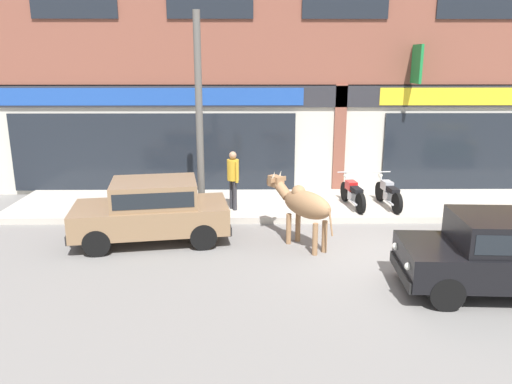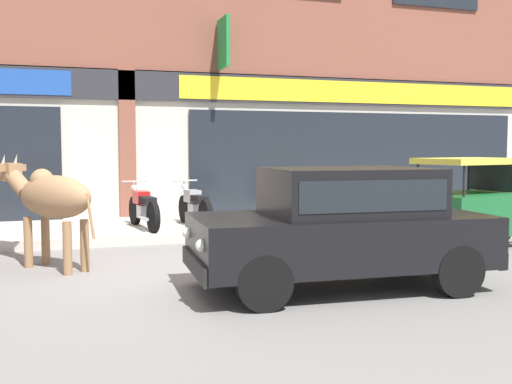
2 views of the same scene
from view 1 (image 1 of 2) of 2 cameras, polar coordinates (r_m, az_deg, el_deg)
ground_plane at (r=11.23m, az=13.66°, el=-7.11°), size 90.00×90.00×0.00m
sidewalk at (r=14.62m, az=10.23°, el=-1.40°), size 19.00×3.01×0.17m
shop_building at (r=15.79m, az=9.81°, el=16.41°), size 23.00×1.40×9.61m
cow at (r=11.18m, az=5.49°, el=-1.39°), size 1.49×1.83×1.61m
car_0 at (r=10.04m, az=26.45°, el=-6.01°), size 3.68×1.78×1.46m
car_1 at (r=11.75m, az=-11.76°, el=-1.80°), size 3.78×2.14×1.46m
motorcycle_0 at (r=14.02m, az=10.98°, el=-0.15°), size 0.53×1.81×0.88m
motorcycle_1 at (r=14.24m, az=14.88°, el=-0.15°), size 0.52×1.81×0.88m
pedestrian at (r=13.40m, az=-2.64°, el=2.06°), size 0.32×0.44×1.60m
utility_pole at (r=12.72m, az=-6.50°, el=8.47°), size 0.18×0.18×5.11m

